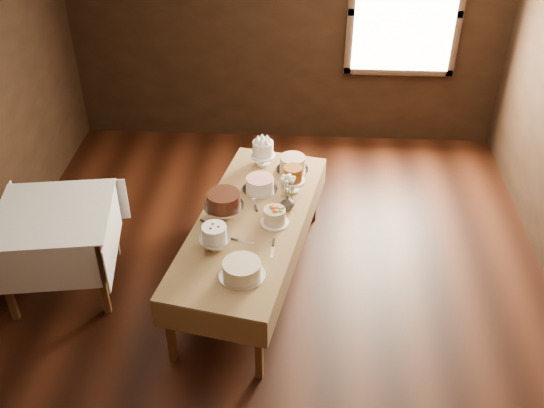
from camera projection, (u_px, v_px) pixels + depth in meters
The scene contains 20 objects.
floor at pixel (271, 306), 5.46m from camera, with size 5.00×6.00×0.01m, color black.
wall_back at pixel (286, 27), 7.07m from camera, with size 5.00×0.02×2.80m, color black.
window at pixel (405, 13), 6.84m from camera, with size 1.10×0.05×1.30m, color #FFEABF.
display_table at pixel (251, 224), 5.35m from camera, with size 1.29×2.37×0.69m.
side_table at pixel (55, 222), 5.27m from camera, with size 1.09×1.09×0.81m.
cake_meringue at pixel (263, 154), 5.98m from camera, with size 0.27×0.27×0.25m.
cake_speckled at pixel (293, 164), 5.91m from camera, with size 0.31×0.31×0.14m.
cake_lattice at pixel (260, 185), 5.65m from camera, with size 0.32×0.32×0.12m.
cake_caramel at pixel (293, 180), 5.61m from camera, with size 0.22×0.22×0.26m.
cake_chocolate at pixel (224, 206), 5.29m from camera, with size 0.39×0.39×0.25m.
cake_flowers at pixel (275, 217), 5.24m from camera, with size 0.26×0.26×0.14m.
cake_swirl at pixel (215, 238), 4.95m from camera, with size 0.25×0.25×0.23m.
cake_cream at pixel (242, 270), 4.72m from camera, with size 0.40×0.40×0.12m.
cake_server_a at pixel (246, 242), 5.07m from camera, with size 0.24×0.03×0.01m, color silver.
cake_server_b at pixel (272, 252), 4.97m from camera, with size 0.24×0.03×0.01m, color silver.
cake_server_c at pixel (254, 201), 5.54m from camera, with size 0.24×0.03×0.01m, color silver.
cake_server_d at pixel (287, 204), 5.50m from camera, with size 0.24×0.03×0.01m, color silver.
cake_server_e at pixel (214, 228), 5.22m from camera, with size 0.24×0.03×0.01m, color silver.
flower_vase at pixel (287, 203), 5.41m from camera, with size 0.12×0.12×0.13m, color #2D2823.
flower_bouquet at pixel (288, 185), 5.31m from camera, with size 0.14×0.14×0.20m, color white, non-canonical shape.
Camera 1 is at (0.24, -3.90, 3.91)m, focal length 41.45 mm.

